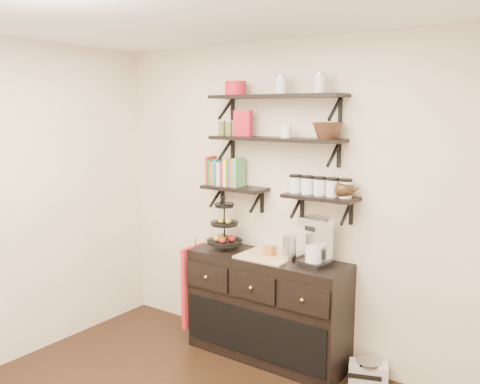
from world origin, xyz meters
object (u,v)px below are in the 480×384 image
coffee_maker (317,242)px  radio (368,372)px  fruit_stand (225,231)px  sideboard (267,307)px

coffee_maker → radio: bearing=22.5°
coffee_maker → fruit_stand: bearing=-164.9°
radio → coffee_maker: bearing=168.7°
sideboard → coffee_maker: size_ratio=3.56×
sideboard → fruit_stand: size_ratio=3.06×
sideboard → fruit_stand: bearing=179.6°
fruit_stand → coffee_maker: size_ratio=1.16×
sideboard → fruit_stand: fruit_stand is taller
sideboard → coffee_maker: (0.44, 0.03, 0.63)m
fruit_stand → coffee_maker: 0.89m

